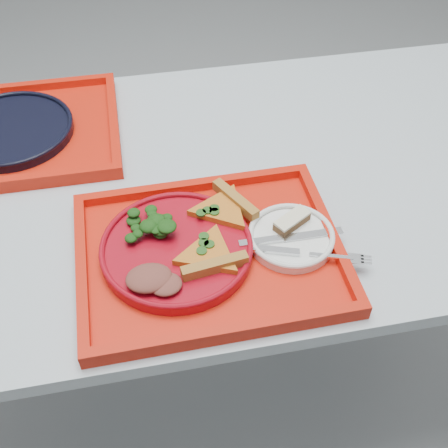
{
  "coord_description": "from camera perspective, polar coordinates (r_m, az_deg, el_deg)",
  "views": [
    {
      "loc": [
        -0.09,
        -0.83,
        1.5
      ],
      "look_at": [
        0.04,
        -0.16,
        0.78
      ],
      "focal_mm": 45.0,
      "sensor_mm": 36.0,
      "label": 1
    }
  ],
  "objects": [
    {
      "name": "side_plate",
      "position": [
        0.99,
        6.81,
        -1.48
      ],
      "size": [
        0.15,
        0.15,
        0.01
      ],
      "primitive_type": "cylinder",
      "color": "white",
      "rests_on": "tray_main"
    },
    {
      "name": "dinner_plate",
      "position": [
        0.96,
        -4.82,
        -2.65
      ],
      "size": [
        0.26,
        0.26,
        0.02
      ],
      "primitive_type": "cylinder",
      "color": "maroon",
      "rests_on": "tray_main"
    },
    {
      "name": "tray_main",
      "position": [
        0.97,
        -1.48,
        -3.2
      ],
      "size": [
        0.45,
        0.35,
        0.01
      ],
      "primitive_type": "cube",
      "rotation": [
        0.0,
        0.0,
        0.01
      ],
      "color": "red",
      "rests_on": "table"
    },
    {
      "name": "meat_portion",
      "position": [
        0.9,
        -7.63,
        -5.47
      ],
      "size": [
        0.08,
        0.06,
        0.02
      ],
      "primitive_type": "ellipsoid",
      "color": "brown",
      "rests_on": "dinner_plate"
    },
    {
      "name": "fork",
      "position": [
        0.96,
        8.56,
        -2.99
      ],
      "size": [
        0.18,
        0.08,
        0.01
      ],
      "primitive_type": "cube",
      "rotation": [
        0.0,
        0.0,
        -0.32
      ],
      "color": "silver",
      "rests_on": "side_plate"
    },
    {
      "name": "navy_plate",
      "position": [
        1.29,
        -20.8,
        8.82
      ],
      "size": [
        0.26,
        0.26,
        0.02
      ],
      "primitive_type": "cylinder",
      "color": "black",
      "rests_on": "tray_far"
    },
    {
      "name": "tray_far",
      "position": [
        1.3,
        -20.64,
        8.34
      ],
      "size": [
        0.45,
        0.35,
        0.01
      ],
      "primitive_type": "cube",
      "rotation": [
        0.0,
        0.0,
        -0.01
      ],
      "color": "red",
      "rests_on": "table"
    },
    {
      "name": "pizza_slice_a",
      "position": [
        0.93,
        -1.55,
        -2.85
      ],
      "size": [
        0.13,
        0.14,
        0.02
      ],
      "primitive_type": null,
      "rotation": [
        0.0,
        0.0,
        1.71
      ],
      "color": "gold",
      "rests_on": "dinner_plate"
    },
    {
      "name": "ground",
      "position": [
        1.72,
        -2.56,
        -14.37
      ],
      "size": [
        10.0,
        10.0,
        0.0
      ],
      "primitive_type": "plane",
      "color": "gray",
      "rests_on": "ground"
    },
    {
      "name": "pizza_slice_b",
      "position": [
        1.0,
        -0.22,
        1.7
      ],
      "size": [
        0.16,
        0.16,
        0.02
      ],
      "primitive_type": null,
      "rotation": [
        0.0,
        0.0,
        3.64
      ],
      "color": "gold",
      "rests_on": "dinner_plate"
    },
    {
      "name": "knife",
      "position": [
        0.98,
        6.85,
        -1.31
      ],
      "size": [
        0.19,
        0.02,
        0.01
      ],
      "primitive_type": "cube",
      "rotation": [
        0.0,
        0.0,
        -0.0
      ],
      "color": "silver",
      "rests_on": "side_plate"
    },
    {
      "name": "dessert_bar",
      "position": [
        0.99,
        6.91,
        0.31
      ],
      "size": [
        0.07,
        0.06,
        0.02
      ],
      "rotation": [
        0.0,
        0.0,
        0.54
      ],
      "color": "#53351B",
      "rests_on": "side_plate"
    },
    {
      "name": "salad_heap",
      "position": [
        0.98,
        -7.74,
        0.4
      ],
      "size": [
        0.08,
        0.07,
        0.04
      ],
      "primitive_type": "ellipsoid",
      "color": "black",
      "rests_on": "dinner_plate"
    },
    {
      "name": "table",
      "position": [
        1.17,
        -3.63,
        1.89
      ],
      "size": [
        1.6,
        0.8,
        0.75
      ],
      "color": "#B2BFC8",
      "rests_on": "ground"
    }
  ]
}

